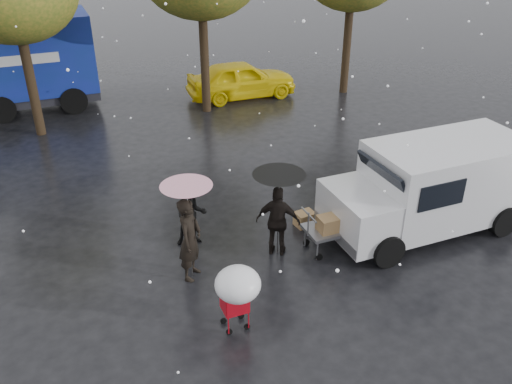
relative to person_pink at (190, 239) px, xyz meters
name	(u,v)px	position (x,y,z in m)	size (l,w,h in m)	color
ground	(239,274)	(0.95, -0.33, -0.94)	(90.00, 90.00, 0.00)	black
person_pink	(190,239)	(0.00, 0.00, 0.00)	(0.69, 0.45, 1.89)	black
person_middle	(191,215)	(0.37, 1.22, -0.19)	(0.74, 0.57, 1.52)	black
person_black	(278,221)	(2.06, 0.08, -0.09)	(1.00, 0.42, 1.70)	black
umbrella_pink	(187,192)	(0.00, 0.00, 1.12)	(1.06, 1.06, 2.22)	#4C4C4C
umbrella_black	(279,181)	(2.06, 0.08, 0.94)	(1.16, 1.16, 2.03)	#4C4C4C
vendor_cart	(341,220)	(3.50, -0.23, -0.22)	(1.52, 0.80, 1.27)	slate
shopping_cart	(237,287)	(0.31, -1.99, 0.12)	(0.84, 0.84, 1.46)	red
white_van	(432,186)	(5.91, -0.32, 0.22)	(4.91, 2.18, 2.20)	silver
box_ground_near	(354,223)	(4.20, 0.25, -0.74)	(0.46, 0.37, 0.41)	olive
box_ground_far	(305,219)	(3.18, 0.91, -0.76)	(0.47, 0.36, 0.36)	olive
yellow_taxi	(241,79)	(5.25, 10.65, -0.20)	(1.75, 4.36, 1.48)	yellow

